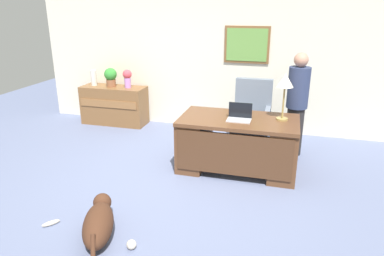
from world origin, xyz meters
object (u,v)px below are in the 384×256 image
Objects in this scene: vase_with_flowers at (127,77)px; vase_empty at (94,78)px; dog_lying at (99,222)px; laptop at (240,116)px; person_standing at (297,104)px; desk at (238,143)px; dog_toy_bone at (51,223)px; armchair at (251,117)px; credenza at (114,105)px; dog_toy_ball at (131,245)px; potted_plant at (111,76)px; desk_lamp at (285,83)px.

vase_with_flowers reaches higher than vase_empty.
vase_with_flowers is (-1.22, 3.37, 0.79)m from dog_lying.
laptop reaches higher than dog_lying.
person_standing is at bearing 48.19° from laptop.
vase_with_flowers is (-2.34, 1.46, 0.53)m from desk.
dog_toy_bone is at bearing -79.51° from vase_with_flowers.
armchair is 3.17m from dog_lying.
dog_lying is 3.96m from vase_empty.
credenza is at bearing 170.44° from armchair.
armchair is at bearing -9.56° from credenza.
dog_lying reaches higher than dog_toy_ball.
credenza is 3.50× the size of potted_plant.
dog_lying is at bearing 164.71° from dog_toy_ball.
desk_lamp reaches higher than desk.
desk is 2.81m from vase_with_flowers.
armchair reaches higher than laptop.
dog_lying reaches higher than dog_toy_bone.
potted_plant is at bearing 151.25° from laptop.
potted_plant reaches higher than dog_toy_bone.
dog_toy_bone is at bearing -68.25° from vase_empty.
laptop is 2.67m from dog_toy_bone.
dog_toy_ball is (1.94, -3.48, -0.32)m from credenza.
dog_lying is 2.84× the size of vase_empty.
laptop is 0.93× the size of vase_with_flowers.
laptop is at bearing 69.91° from dog_toy_ball.
laptop is at bearing 58.91° from dog_lying.
dog_toy_bone is (-0.60, 0.02, -0.13)m from dog_lying.
desk_lamp is 1.77× the size of potted_plant.
potted_plant is at bearing 157.86° from desk_lamp.
desk_lamp is 3.89m from vase_empty.
armchair is 3.20m from vase_empty.
armchair is at bearing 165.31° from person_standing.
laptop is 2.27m from dog_toy_ball.
desk_lamp reaches higher than laptop.
desk is 2.18m from dog_toy_ball.
vase_with_flowers is (-2.92, 1.33, -0.33)m from desk_lamp.
dog_toy_bone is (1.34, -3.36, -0.87)m from vase_empty.
potted_plant is (-1.57, 3.37, 0.79)m from dog_lying.
laptop is 1.68× the size of dog_toy_bone.
person_standing reaches higher than dog_toy_bone.
credenza is at bearing 169.39° from person_standing.
armchair is 1.29× the size of dog_lying.
armchair is 3.07× the size of potted_plant.
desk reaches higher than dog_toy_ball.
laptop is at bearing -93.50° from armchair.
vase_with_flowers reaches higher than credenza.
dog_toy_bone is (0.97, -3.36, -0.92)m from potted_plant.
vase_empty is at bearing 170.47° from person_standing.
desk is 5.08× the size of laptop.
credenza reaches higher than dog_toy_bone.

